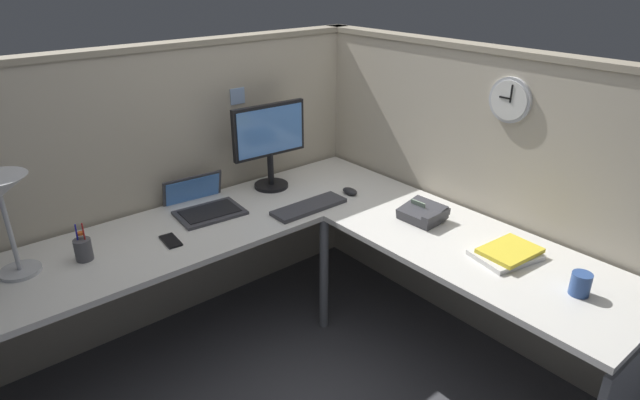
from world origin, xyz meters
name	(u,v)px	position (x,y,z in m)	size (l,w,h in m)	color
ground_plane	(320,351)	(0.00, 0.00, 0.00)	(6.80, 6.80, 0.00)	#47474C
cubicle_wall_back	(172,187)	(-0.36, 0.87, 0.79)	(2.57, 0.12, 1.58)	#B7AD99
cubicle_wall_right	(473,193)	(0.87, -0.27, 0.79)	(0.12, 2.37, 1.58)	#B7AD99
desk	(303,264)	(-0.15, -0.05, 0.63)	(2.35, 2.15, 0.73)	silver
monitor	(270,140)	(0.15, 0.64, 1.02)	(0.46, 0.20, 0.50)	black
laptop	(202,204)	(-0.30, 0.64, 0.75)	(0.37, 0.41, 0.22)	#38383D
keyboard	(309,207)	(0.14, 0.26, 0.74)	(0.43, 0.14, 0.02)	#38383D
computer_mouse	(350,191)	(0.44, 0.26, 0.75)	(0.06, 0.10, 0.03)	#232326
desk_lamp_dome	(0,196)	(-1.22, 0.55, 1.09)	(0.24, 0.24, 0.44)	#B7BABF
pen_cup	(83,249)	(-0.97, 0.49, 0.78)	(0.08, 0.08, 0.18)	#4C4C51
cell_phone	(171,241)	(-0.60, 0.39, 0.73)	(0.07, 0.14, 0.01)	black
office_phone	(423,214)	(0.50, -0.23, 0.77)	(0.20, 0.21, 0.11)	#38383D
book_stack	(507,253)	(0.50, -0.72, 0.75)	(0.32, 0.26, 0.04)	silver
coffee_mug	(581,284)	(0.47, -1.07, 0.78)	(0.08, 0.08, 0.10)	#2D4C8C
wall_clock	(511,100)	(0.82, -0.44, 1.35)	(0.04, 0.22, 0.22)	#B7BABF
pinned_note_leftmost	(238,96)	(0.07, 0.82, 1.26)	(0.09, 0.00, 0.09)	#99B7E5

